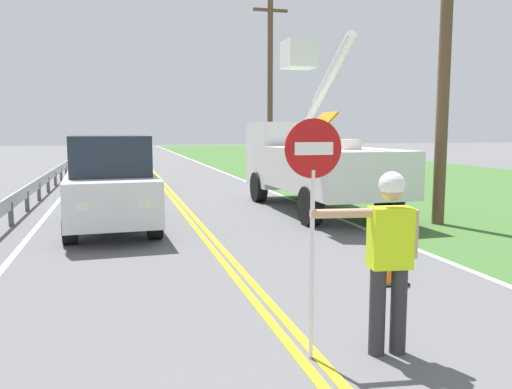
% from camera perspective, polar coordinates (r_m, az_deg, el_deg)
% --- Properties ---
extents(grass_verge_right, '(16.00, 110.00, 0.01)m').
position_cam_1_polar(grass_verge_right, '(24.40, 18.48, 1.45)').
color(grass_verge_right, '#3D662D').
rests_on(grass_verge_right, ground).
extents(centerline_yellow_left, '(0.11, 110.00, 0.01)m').
position_cam_1_polar(centerline_yellow_left, '(20.49, -10.04, 0.71)').
color(centerline_yellow_left, yellow).
rests_on(centerline_yellow_left, ground).
extents(centerline_yellow_right, '(0.11, 110.00, 0.01)m').
position_cam_1_polar(centerline_yellow_right, '(20.50, -9.54, 0.73)').
color(centerline_yellow_right, yellow).
rests_on(centerline_yellow_right, ground).
extents(edge_line_right, '(0.12, 110.00, 0.01)m').
position_cam_1_polar(edge_line_right, '(21.11, -0.01, 1.00)').
color(edge_line_right, silver).
rests_on(edge_line_right, ground).
extents(edge_line_left, '(0.12, 110.00, 0.01)m').
position_cam_1_polar(edge_line_left, '(20.50, -19.86, 0.40)').
color(edge_line_left, silver).
rests_on(edge_line_left, ground).
extents(flagger_worker, '(1.08, 0.29, 1.83)m').
position_cam_1_polar(flagger_worker, '(5.30, 14.24, -6.00)').
color(flagger_worker, '#2D2D33').
rests_on(flagger_worker, ground).
extents(stop_sign_paddle, '(0.56, 0.04, 2.33)m').
position_cam_1_polar(stop_sign_paddle, '(4.96, 6.21, 1.05)').
color(stop_sign_paddle, silver).
rests_on(stop_sign_paddle, ground).
extents(utility_bucket_truck, '(2.67, 6.86, 4.83)m').
position_cam_1_polar(utility_bucket_truck, '(14.93, 5.96, 3.81)').
color(utility_bucket_truck, silver).
rests_on(utility_bucket_truck, ground).
extents(oncoming_suv_nearest, '(2.07, 4.68, 2.10)m').
position_cam_1_polar(oncoming_suv_nearest, '(12.20, -15.63, 1.31)').
color(oncoming_suv_nearest, silver).
rests_on(oncoming_suv_nearest, ground).
extents(oncoming_sedan_second, '(2.06, 4.17, 1.70)m').
position_cam_1_polar(oncoming_sedan_second, '(20.68, -14.09, 2.97)').
color(oncoming_sedan_second, silver).
rests_on(oncoming_sedan_second, ground).
extents(utility_pole_near, '(1.80, 0.28, 7.96)m').
position_cam_1_polar(utility_pole_near, '(13.18, 19.90, 15.09)').
color(utility_pole_near, brown).
rests_on(utility_pole_near, ground).
extents(utility_pole_mid, '(1.80, 0.28, 8.82)m').
position_cam_1_polar(utility_pole_mid, '(27.42, 1.55, 11.99)').
color(utility_pole_mid, brown).
rests_on(utility_pole_mid, ground).
extents(traffic_cone_lead, '(0.40, 0.40, 0.70)m').
position_cam_1_polar(traffic_cone_lead, '(7.93, 14.52, -6.96)').
color(traffic_cone_lead, orange).
rests_on(traffic_cone_lead, ground).
extents(guardrail_left_shoulder, '(0.10, 32.00, 0.71)m').
position_cam_1_polar(guardrail_left_shoulder, '(16.78, -23.09, 0.64)').
color(guardrail_left_shoulder, '#9EA0A3').
rests_on(guardrail_left_shoulder, ground).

